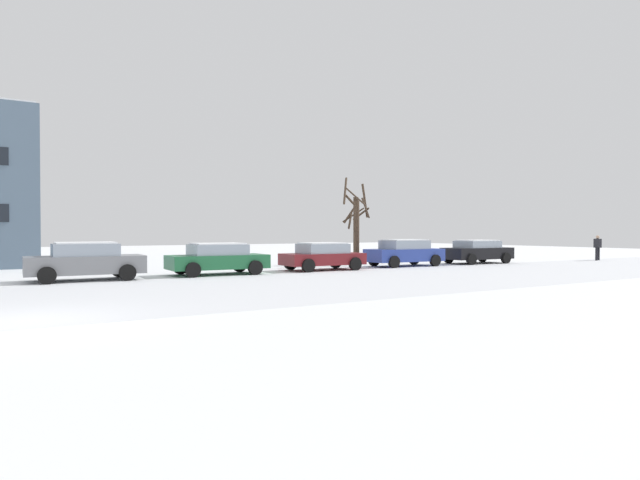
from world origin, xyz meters
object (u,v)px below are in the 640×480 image
parked_car_maroon (323,256)px  parked_car_black (477,251)px  parked_car_green (218,258)px  pedestrian_crossing (598,246)px  parked_car_gray (85,261)px  parked_car_blue (405,252)px

parked_car_maroon → parked_car_black: size_ratio=0.93×
parked_car_green → parked_car_black: size_ratio=0.99×
pedestrian_crossing → parked_car_green: bearing=175.4°
parked_car_gray → parked_car_green: (5.40, -0.02, -0.05)m
parked_car_gray → parked_car_black: bearing=-0.6°
parked_car_green → parked_car_blue: size_ratio=0.99×
parked_car_black → pedestrian_crossing: size_ratio=2.66×
parked_car_black → parked_car_blue: bearing=177.1°
parked_car_gray → parked_car_blue: bearing=0.2°
parked_car_green → parked_car_maroon: (5.40, -0.10, -0.02)m
parked_car_gray → parked_car_maroon: bearing=-0.6°
parked_car_green → parked_car_blue: (10.80, 0.09, 0.03)m
parked_car_blue → pedestrian_crossing: bearing=-8.3°
parked_car_maroon → parked_car_blue: 5.40m
parked_car_green → parked_car_black: 16.20m
parked_car_gray → pedestrian_crossing: bearing=-3.9°
parked_car_green → pedestrian_crossing: bearing=-4.6°
parked_car_gray → parked_car_black: size_ratio=0.99×
parked_car_maroon → parked_car_black: 10.80m
parked_car_green → parked_car_maroon: size_ratio=1.06×
pedestrian_crossing → parked_car_maroon: bearing=174.4°
parked_car_maroon → parked_car_blue: (5.40, 0.18, 0.05)m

